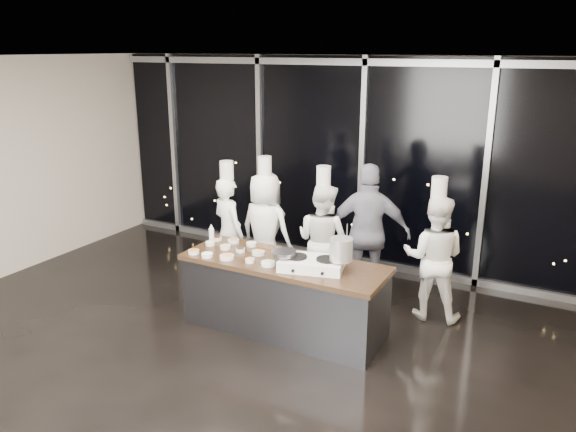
% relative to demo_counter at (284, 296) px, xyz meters
% --- Properties ---
extents(ground, '(9.00, 9.00, 0.00)m').
position_rel_demo_counter_xyz_m(ground, '(0.00, -0.90, -0.45)').
color(ground, black).
rests_on(ground, ground).
extents(room_shell, '(9.02, 7.02, 3.21)m').
position_rel_demo_counter_xyz_m(room_shell, '(0.18, -0.90, 1.79)').
color(room_shell, beige).
rests_on(room_shell, ground).
extents(window_wall, '(8.90, 0.11, 3.20)m').
position_rel_demo_counter_xyz_m(window_wall, '(0.00, 2.53, 1.14)').
color(window_wall, black).
rests_on(window_wall, ground).
extents(demo_counter, '(2.46, 0.86, 0.90)m').
position_rel_demo_counter_xyz_m(demo_counter, '(0.00, 0.00, 0.00)').
color(demo_counter, '#37373C').
rests_on(demo_counter, ground).
extents(stove, '(0.80, 0.60, 0.14)m').
position_rel_demo_counter_xyz_m(stove, '(0.39, -0.07, 0.51)').
color(stove, white).
rests_on(stove, demo_counter).
extents(frying_pan, '(0.52, 0.35, 0.05)m').
position_rel_demo_counter_xyz_m(frying_pan, '(0.07, -0.16, 0.61)').
color(frying_pan, gray).
rests_on(frying_pan, stove).
extents(stock_pot, '(0.31, 0.31, 0.25)m').
position_rel_demo_counter_xyz_m(stock_pot, '(0.72, 0.00, 0.71)').
color(stock_pot, silver).
rests_on(stock_pot, stove).
extents(prep_bowls, '(1.18, 0.72, 0.05)m').
position_rel_demo_counter_xyz_m(prep_bowls, '(-0.68, -0.05, 0.47)').
color(prep_bowls, silver).
rests_on(prep_bowls, demo_counter).
extents(squeeze_bottle, '(0.07, 0.07, 0.24)m').
position_rel_demo_counter_xyz_m(squeeze_bottle, '(-1.14, 0.16, 0.56)').
color(squeeze_bottle, white).
rests_on(squeeze_bottle, demo_counter).
extents(chef_far_left, '(0.68, 0.58, 1.82)m').
position_rel_demo_counter_xyz_m(chef_far_left, '(-1.34, 0.84, 0.36)').
color(chef_far_left, white).
rests_on(chef_far_left, ground).
extents(chef_left, '(0.84, 0.58, 1.88)m').
position_rel_demo_counter_xyz_m(chef_left, '(-0.90, 1.11, 0.38)').
color(chef_left, white).
rests_on(chef_left, ground).
extents(chef_center, '(0.85, 0.71, 1.82)m').
position_rel_demo_counter_xyz_m(chef_center, '(-0.03, 1.16, 0.35)').
color(chef_center, white).
rests_on(chef_center, ground).
extents(guest, '(1.18, 0.76, 1.87)m').
position_rel_demo_counter_xyz_m(guest, '(0.56, 1.33, 0.48)').
color(guest, black).
rests_on(guest, ground).
extents(chef_right, '(0.85, 0.70, 1.82)m').
position_rel_demo_counter_xyz_m(chef_right, '(1.47, 1.21, 0.36)').
color(chef_right, white).
rests_on(chef_right, ground).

